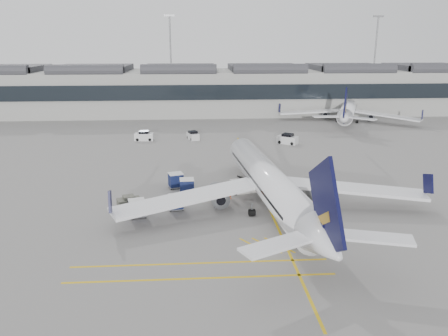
{
  "coord_description": "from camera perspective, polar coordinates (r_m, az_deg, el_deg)",
  "views": [
    {
      "loc": [
        1.83,
        -43.68,
        18.3
      ],
      "look_at": [
        5.03,
        5.32,
        4.0
      ],
      "focal_mm": 35.0,
      "sensor_mm": 36.0,
      "label": 1
    }
  ],
  "objects": [
    {
      "name": "service_van_right",
      "position": [
        81.81,
        8.3,
        3.74
      ],
      "size": [
        4.07,
        3.56,
        1.88
      ],
      "rotation": [
        0.0,
        0.0,
        -0.59
      ],
      "color": "silver",
      "rests_on": "ground"
    },
    {
      "name": "baggage_cart_b",
      "position": [
        49.48,
        -6.3,
        -4.41
      ],
      "size": [
        1.87,
        1.63,
        1.75
      ],
      "rotation": [
        0.0,
        0.0,
        0.17
      ],
      "color": "gray",
      "rests_on": "ground"
    },
    {
      "name": "ground",
      "position": [
        47.39,
        -5.7,
        -6.56
      ],
      "size": [
        220.0,
        220.0,
        0.0
      ],
      "primitive_type": "plane",
      "color": "gray",
      "rests_on": "ground"
    },
    {
      "name": "airliner_main",
      "position": [
        49.04,
        6.03,
        -2.02
      ],
      "size": [
        35.15,
        38.57,
        10.26
      ],
      "rotation": [
        0.0,
        0.0,
        0.1
      ],
      "color": "white",
      "rests_on": "ground"
    },
    {
      "name": "service_van_mid",
      "position": [
        84.75,
        -4.08,
        4.23
      ],
      "size": [
        2.57,
        3.56,
        1.65
      ],
      "rotation": [
        0.0,
        0.0,
        1.91
      ],
      "color": "silver",
      "rests_on": "ground"
    },
    {
      "name": "light_masts",
      "position": [
        129.78,
        -5.46,
        14.48
      ],
      "size": [
        113.0,
        0.6,
        25.45
      ],
      "color": "slate",
      "rests_on": "ground"
    },
    {
      "name": "belt_loader",
      "position": [
        55.08,
        2.55,
        -2.52
      ],
      "size": [
        5.24,
        3.0,
        2.08
      ],
      "rotation": [
        0.0,
        0.0,
        0.33
      ],
      "color": "beige",
      "rests_on": "ground"
    },
    {
      "name": "apron_markings",
      "position": [
        57.3,
        4.66,
        -2.44
      ],
      "size": [
        0.25,
        60.0,
        0.01
      ],
      "primitive_type": "cube",
      "color": "gold",
      "rests_on": "ground"
    },
    {
      "name": "service_van_left",
      "position": [
        85.16,
        -10.38,
        4.12
      ],
      "size": [
        3.65,
        1.97,
        1.83
      ],
      "rotation": [
        0.0,
        0.0,
        -0.06
      ],
      "color": "silver",
      "rests_on": "ground"
    },
    {
      "name": "ramp_agent_a",
      "position": [
        52.4,
        0.83,
        -3.17
      ],
      "size": [
        0.72,
        0.78,
        1.79
      ],
      "primitive_type": "imported",
      "rotation": [
        0.0,
        0.0,
        0.96
      ],
      "color": "#FC510D",
      "rests_on": "ground"
    },
    {
      "name": "baggage_cart_c",
      "position": [
        54.35,
        -4.86,
        -2.33
      ],
      "size": [
        1.95,
        1.64,
        1.96
      ],
      "rotation": [
        0.0,
        0.0,
        0.06
      ],
      "color": "gray",
      "rests_on": "ground"
    },
    {
      "name": "baggage_cart_d",
      "position": [
        48.14,
        -11.3,
        -5.11
      ],
      "size": [
        2.14,
        1.91,
        1.93
      ],
      "rotation": [
        0.0,
        0.0,
        0.24
      ],
      "color": "gray",
      "rests_on": "ground"
    },
    {
      "name": "safety_cone_nose",
      "position": [
        68.54,
        3.96,
        0.96
      ],
      "size": [
        0.41,
        0.41,
        0.57
      ],
      "primitive_type": "cone",
      "color": "#F24C0A",
      "rests_on": "ground"
    },
    {
      "name": "terminal",
      "position": [
        116.26,
        -4.7,
        10.18
      ],
      "size": [
        200.0,
        20.45,
        12.4
      ],
      "color": "#9E9E99",
      "rests_on": "ground"
    },
    {
      "name": "baggage_cart_a",
      "position": [
        56.7,
        -6.31,
        -1.56
      ],
      "size": [
        2.26,
        2.05,
        1.99
      ],
      "rotation": [
        0.0,
        0.0,
        0.3
      ],
      "color": "gray",
      "rests_on": "ground"
    },
    {
      "name": "safety_cone_engine",
      "position": [
        52.25,
        11.52,
        -4.33
      ],
      "size": [
        0.35,
        0.35,
        0.48
      ],
      "primitive_type": "cone",
      "color": "#F24C0A",
      "rests_on": "ground"
    },
    {
      "name": "ramp_agent_b",
      "position": [
        52.23,
        -1.6,
        -3.15
      ],
      "size": [
        0.97,
        0.77,
        1.95
      ],
      "primitive_type": "imported",
      "rotation": [
        0.0,
        0.0,
        3.1
      ],
      "color": "#E4600C",
      "rests_on": "ground"
    },
    {
      "name": "airliner_far",
      "position": [
        107.58,
        15.93,
        7.32
      ],
      "size": [
        30.23,
        33.42,
        9.42
      ],
      "rotation": [
        0.0,
        0.0,
        -0.39
      ],
      "color": "white",
      "rests_on": "ground"
    },
    {
      "name": "pushback_tug",
      "position": [
        51.02,
        -12.3,
        -4.4
      ],
      "size": [
        2.94,
        2.32,
        1.44
      ],
      "rotation": [
        0.0,
        0.0,
        0.34
      ],
      "color": "#4E4E42",
      "rests_on": "ground"
    }
  ]
}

